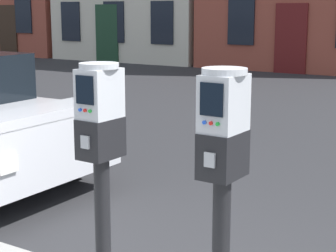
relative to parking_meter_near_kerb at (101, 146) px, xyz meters
name	(u,v)px	position (x,y,z in m)	size (l,w,h in m)	color
parking_meter_near_kerb	(101,146)	(0.00, 0.00, 0.00)	(0.22, 0.26, 1.48)	black
parking_meter_twin_adjacent	(223,164)	(0.75, 0.00, 0.01)	(0.22, 0.26, 1.50)	black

